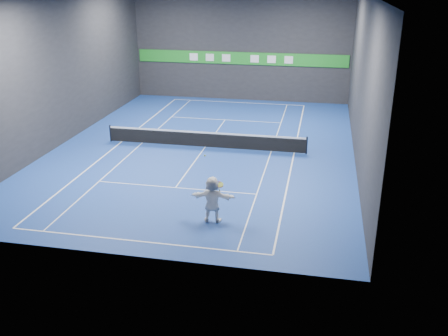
% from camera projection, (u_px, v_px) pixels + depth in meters
% --- Properties ---
extents(ground, '(26.00, 26.00, 0.00)m').
position_uv_depth(ground, '(205.00, 147.00, 30.86)').
color(ground, navy).
rests_on(ground, ground).
extents(wall_back, '(18.00, 0.10, 9.00)m').
position_uv_depth(wall_back, '(241.00, 46.00, 41.12)').
color(wall_back, '#252528').
rests_on(wall_back, ground).
extents(wall_front, '(18.00, 0.10, 9.00)m').
position_uv_depth(wall_front, '(117.00, 143.00, 17.35)').
color(wall_front, '#252528').
rests_on(wall_front, ground).
extents(wall_left, '(0.10, 26.00, 9.00)m').
position_uv_depth(wall_left, '(63.00, 69.00, 30.88)').
color(wall_left, '#252528').
rests_on(wall_left, ground).
extents(wall_right, '(0.10, 26.00, 9.00)m').
position_uv_depth(wall_right, '(362.00, 81.00, 27.58)').
color(wall_right, '#252528').
rests_on(wall_right, ground).
extents(baseline_near, '(10.98, 0.08, 0.01)m').
position_uv_depth(baseline_near, '(136.00, 241.00, 19.99)').
color(baseline_near, white).
rests_on(baseline_near, ground).
extents(baseline_far, '(10.98, 0.08, 0.01)m').
position_uv_depth(baseline_far, '(238.00, 102.00, 41.73)').
color(baseline_far, white).
rests_on(baseline_far, ground).
extents(sideline_doubles_left, '(0.08, 23.78, 0.01)m').
position_uv_depth(sideline_doubles_left, '(122.00, 142.00, 31.87)').
color(sideline_doubles_left, white).
rests_on(sideline_doubles_left, ground).
extents(sideline_doubles_right, '(0.08, 23.78, 0.01)m').
position_uv_depth(sideline_doubles_right, '(294.00, 153.00, 29.85)').
color(sideline_doubles_right, white).
rests_on(sideline_doubles_right, ground).
extents(sideline_singles_left, '(0.06, 23.78, 0.01)m').
position_uv_depth(sideline_singles_left, '(142.00, 143.00, 31.61)').
color(sideline_singles_left, white).
rests_on(sideline_singles_left, ground).
extents(sideline_singles_right, '(0.06, 23.78, 0.01)m').
position_uv_depth(sideline_singles_right, '(271.00, 152.00, 30.10)').
color(sideline_singles_right, white).
rests_on(sideline_singles_right, ground).
extents(service_line_near, '(8.23, 0.06, 0.01)m').
position_uv_depth(service_line_near, '(175.00, 188.00, 25.01)').
color(service_line_near, white).
rests_on(service_line_near, ground).
extents(service_line_far, '(8.23, 0.06, 0.01)m').
position_uv_depth(service_line_far, '(225.00, 120.00, 36.71)').
color(service_line_far, white).
rests_on(service_line_far, ground).
extents(center_service_line, '(0.06, 12.80, 0.01)m').
position_uv_depth(center_service_line, '(205.00, 147.00, 30.86)').
color(center_service_line, white).
rests_on(center_service_line, ground).
extents(player, '(1.93, 0.69, 2.06)m').
position_uv_depth(player, '(212.00, 199.00, 21.26)').
color(player, white).
rests_on(player, ground).
extents(tennis_ball, '(0.07, 0.07, 0.07)m').
position_uv_depth(tennis_ball, '(205.00, 156.00, 20.63)').
color(tennis_ball, '#DDF829').
rests_on(tennis_ball, player).
extents(tennis_net, '(12.50, 0.10, 1.07)m').
position_uv_depth(tennis_net, '(205.00, 139.00, 30.66)').
color(tennis_net, black).
rests_on(tennis_net, ground).
extents(sponsor_banner, '(17.64, 0.11, 1.00)m').
position_uv_depth(sponsor_banner, '(240.00, 58.00, 41.42)').
color(sponsor_banner, '#1F9126').
rests_on(sponsor_banner, wall_back).
extents(tennis_racket, '(0.41, 0.38, 0.48)m').
position_uv_depth(tennis_racket, '(220.00, 185.00, 21.00)').
color(tennis_racket, red).
rests_on(tennis_racket, player).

